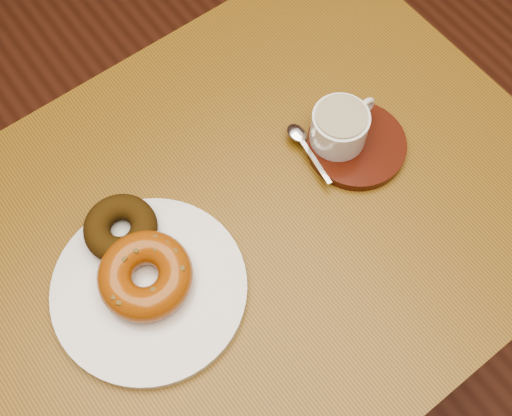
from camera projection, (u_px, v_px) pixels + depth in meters
ground at (378, 349)px, 1.62m from camera, size 6.00×6.00×0.00m
cafe_table at (246, 257)px, 0.99m from camera, size 0.89×0.67×0.83m
donut_plate at (150, 289)px, 0.82m from camera, size 0.29×0.29×0.02m
donut_cinnamon at (121, 228)px, 0.83m from camera, size 0.10×0.10×0.04m
donut_caramel at (145, 276)px, 0.79m from camera, size 0.15×0.15×0.04m
saucer at (356, 145)px, 0.91m from camera, size 0.18×0.18×0.02m
coffee_cup at (340, 126)px, 0.88m from camera, size 0.11×0.08×0.06m
teaspoon at (300, 138)px, 0.90m from camera, size 0.03×0.11×0.01m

